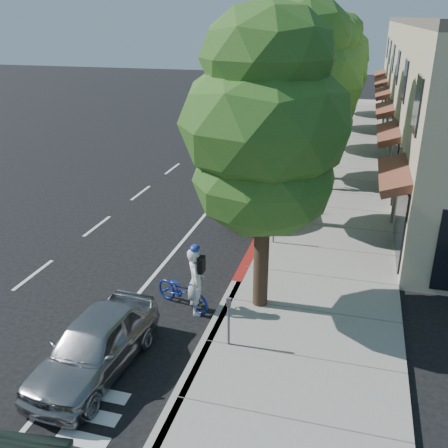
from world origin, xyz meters
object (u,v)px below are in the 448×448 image
(street_tree_4, at_px, (334,60))
(dark_suv_far, at_px, (293,119))
(cyclist, at_px, (196,281))
(bicycle, at_px, (183,291))
(white_pickup, at_px, (302,128))
(pedestrian, at_px, (324,170))
(silver_suv, at_px, (263,189))
(near_car_a, at_px, (94,345))
(street_tree_5, at_px, (339,52))
(street_tree_0, at_px, (265,128))
(street_tree_2, at_px, (316,77))
(street_tree_3, at_px, (326,69))
(dark_sedan, at_px, (278,167))
(street_tree_1, at_px, (299,87))

(street_tree_4, bearing_deg, dark_suv_far, -168.56)
(cyclist, height_order, bicycle, cyclist)
(white_pickup, height_order, pedestrian, pedestrian)
(dark_suv_far, bearing_deg, silver_suv, -85.64)
(near_car_a, height_order, pedestrian, pedestrian)
(dark_suv_far, distance_m, near_car_a, 27.01)
(silver_suv, height_order, white_pickup, silver_suv)
(street_tree_5, distance_m, near_car_a, 33.89)
(street_tree_4, bearing_deg, street_tree_5, 90.00)
(dark_suv_far, bearing_deg, white_pickup, -71.12)
(street_tree_0, relative_size, white_pickup, 1.41)
(street_tree_5, bearing_deg, dark_suv_far, -110.81)
(street_tree_2, distance_m, silver_suv, 6.17)
(street_tree_3, xyz_separation_m, dark_suv_far, (-2.47, 5.50, -3.89))
(dark_sedan, bearing_deg, street_tree_2, 26.31)
(street_tree_4, height_order, silver_suv, street_tree_4)
(street_tree_5, distance_m, bicycle, 30.86)
(street_tree_2, relative_size, near_car_a, 2.00)
(street_tree_0, height_order, pedestrian, street_tree_0)
(bicycle, bearing_deg, street_tree_2, 14.05)
(bicycle, xyz_separation_m, dark_suv_far, (-0.43, 23.98, 0.26))
(street_tree_3, relative_size, cyclist, 4.02)
(street_tree_5, bearing_deg, pedestrian, -87.74)
(dark_sedan, bearing_deg, silver_suv, -96.22)
(street_tree_1, xyz_separation_m, street_tree_3, (0.00, 12.00, -0.49))
(near_car_a, bearing_deg, street_tree_0, 53.10)
(street_tree_0, height_order, street_tree_4, street_tree_0)
(dark_sedan, distance_m, dark_suv_far, 12.44)
(bicycle, bearing_deg, near_car_a, -174.53)
(bicycle, relative_size, white_pickup, 0.33)
(cyclist, bearing_deg, street_tree_0, -90.02)
(cyclist, relative_size, pedestrian, 1.12)
(street_tree_5, bearing_deg, street_tree_1, -90.00)
(dark_sedan, distance_m, pedestrian, 2.27)
(street_tree_1, xyz_separation_m, silver_suv, (-1.40, 1.50, -4.27))
(bicycle, bearing_deg, silver_suv, 18.75)
(street_tree_2, distance_m, street_tree_4, 12.00)
(street_tree_0, height_order, street_tree_1, street_tree_1)
(street_tree_4, distance_m, dark_sedan, 13.54)
(street_tree_2, distance_m, near_car_a, 16.33)
(street_tree_4, height_order, dark_sedan, street_tree_4)
(street_tree_5, bearing_deg, dark_sedan, -94.24)
(street_tree_0, height_order, dark_suv_far, street_tree_0)
(street_tree_4, distance_m, dark_suv_far, 4.66)
(white_pickup, distance_m, near_car_a, 23.83)
(street_tree_0, xyz_separation_m, bicycle, (-2.04, -0.48, -4.44))
(silver_suv, xyz_separation_m, near_car_a, (-1.61, -11.00, -0.18))
(dark_sedan, relative_size, dark_suv_far, 1.08)
(street_tree_0, height_order, near_car_a, street_tree_0)
(street_tree_0, height_order, silver_suv, street_tree_0)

